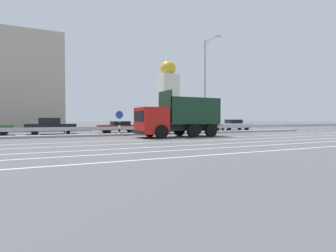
# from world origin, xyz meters

# --- Properties ---
(ground_plane) EXTENTS (320.00, 320.00, 0.00)m
(ground_plane) POSITION_xyz_m (0.00, 0.00, 0.00)
(ground_plane) COLOR #565659
(lane_strip_0) EXTENTS (66.31, 0.16, 0.01)m
(lane_strip_0) POSITION_xyz_m (0.12, -3.63, 0.00)
(lane_strip_0) COLOR silver
(lane_strip_0) RESTS_ON ground_plane
(lane_strip_1) EXTENTS (66.31, 0.16, 0.01)m
(lane_strip_1) POSITION_xyz_m (0.12, -6.07, 0.00)
(lane_strip_1) COLOR silver
(lane_strip_1) RESTS_ON ground_plane
(lane_strip_2) EXTENTS (66.31, 0.16, 0.01)m
(lane_strip_2) POSITION_xyz_m (0.12, -8.35, 0.00)
(lane_strip_2) COLOR silver
(lane_strip_2) RESTS_ON ground_plane
(lane_strip_3) EXTENTS (66.31, 0.16, 0.01)m
(lane_strip_3) POSITION_xyz_m (0.12, -10.11, 0.00)
(lane_strip_3) COLOR silver
(lane_strip_3) RESTS_ON ground_plane
(lane_strip_4) EXTENTS (66.31, 0.16, 0.01)m
(lane_strip_4) POSITION_xyz_m (0.12, -12.11, 0.00)
(lane_strip_4) COLOR silver
(lane_strip_4) RESTS_ON ground_plane
(median_island) EXTENTS (36.47, 1.10, 0.18)m
(median_island) POSITION_xyz_m (0.00, 1.98, 0.09)
(median_island) COLOR gray
(median_island) RESTS_ON ground_plane
(median_guardrail) EXTENTS (66.31, 0.09, 0.78)m
(median_guardrail) POSITION_xyz_m (-0.00, 3.15, 0.57)
(median_guardrail) COLOR #9EA0A5
(median_guardrail) RESTS_ON ground_plane
(dump_truck) EXTENTS (7.05, 2.72, 3.71)m
(dump_truck) POSITION_xyz_m (-0.72, -1.84, 1.27)
(dump_truck) COLOR red
(dump_truck) RESTS_ON ground_plane
(median_road_sign) EXTENTS (0.72, 0.16, 2.21)m
(median_road_sign) POSITION_xyz_m (-3.83, 1.98, 1.16)
(median_road_sign) COLOR white
(median_road_sign) RESTS_ON ground_plane
(street_lamp_1) EXTENTS (0.70, 2.52, 9.53)m
(street_lamp_1) POSITION_xyz_m (5.12, 1.70, 5.29)
(street_lamp_1) COLOR #ADADB2
(street_lamp_1) RESTS_ON ground_plane
(parked_car_3) EXTENTS (4.66, 2.17, 1.59)m
(parked_car_3) POSITION_xyz_m (-9.24, 7.02, 0.78)
(parked_car_3) COLOR black
(parked_car_3) RESTS_ON ground_plane
(parked_car_4) EXTENTS (4.46, 1.87, 1.24)m
(parked_car_4) POSITION_xyz_m (-2.54, 6.85, 0.65)
(parked_car_4) COLOR maroon
(parked_car_4) RESTS_ON ground_plane
(parked_car_5) EXTENTS (4.86, 2.08, 1.50)m
(parked_car_5) POSITION_xyz_m (2.55, 7.06, 0.74)
(parked_car_5) COLOR silver
(parked_car_5) RESTS_ON ground_plane
(parked_car_6) EXTENTS (4.38, 1.99, 1.33)m
(parked_car_6) POSITION_xyz_m (8.26, 6.86, 0.67)
(parked_car_6) COLOR black
(parked_car_6) RESTS_ON ground_plane
(parked_car_7) EXTENTS (4.63, 2.03, 1.42)m
(parked_car_7) POSITION_xyz_m (13.29, 7.11, 0.72)
(parked_car_7) COLOR silver
(parked_car_7) RESTS_ON ground_plane
(background_building_0) EXTENTS (16.09, 12.86, 13.48)m
(background_building_0) POSITION_xyz_m (-15.16, 24.74, 6.74)
(background_building_0) COLOR #B7AD99
(background_building_0) RESTS_ON ground_plane
(church_tower) EXTENTS (3.60, 3.60, 14.65)m
(church_tower) POSITION_xyz_m (13.85, 28.96, 6.74)
(church_tower) COLOR silver
(church_tower) RESTS_ON ground_plane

